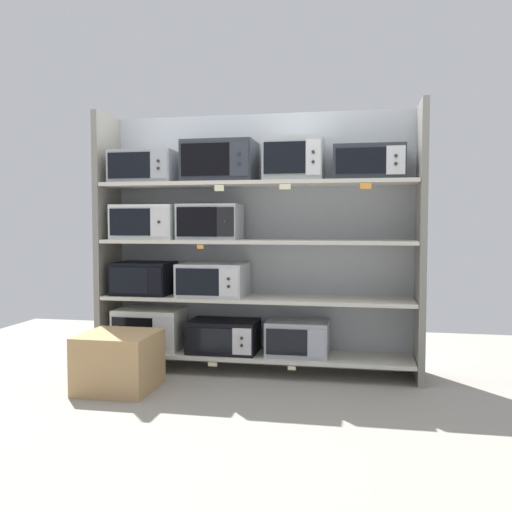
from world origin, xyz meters
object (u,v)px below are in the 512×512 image
shipping_carton (119,361)px  microwave_7 (146,168)px  microwave_3 (144,278)px  microwave_0 (149,329)px  microwave_2 (298,338)px  microwave_6 (210,222)px  microwave_9 (294,160)px  microwave_8 (220,162)px  microwave_5 (147,222)px  microwave_10 (369,163)px  microwave_4 (213,280)px  microwave_1 (223,336)px

shipping_carton → microwave_7: bearing=93.2°
microwave_7 → microwave_3: bearing=179.8°
microwave_3 → microwave_0: bearing=0.3°
microwave_2 → microwave_6: (-0.73, -0.00, 0.93)m
microwave_3 → shipping_carton: microwave_3 is taller
microwave_2 → microwave_9: (-0.03, -0.00, 1.42)m
microwave_9 → shipping_carton: microwave_9 is taller
microwave_3 → microwave_8: microwave_8 is taller
microwave_0 → shipping_carton: (0.02, -0.66, -0.12)m
microwave_5 → microwave_7: 0.45m
microwave_0 → microwave_10: bearing=-0.0°
microwave_8 → microwave_7: bearing=-180.0°
microwave_8 → microwave_10: bearing=0.0°
microwave_2 → microwave_7: bearing=-180.0°
microwave_7 → microwave_10: (1.82, 0.00, -0.00)m
microwave_4 → microwave_6: microwave_6 is taller
microwave_1 → microwave_3: microwave_3 is taller
microwave_4 → microwave_1: bearing=0.1°
microwave_5 → microwave_8: microwave_8 is taller
microwave_2 → microwave_6: size_ratio=1.00×
microwave_10 → shipping_carton: microwave_10 is taller
microwave_2 → microwave_5: size_ratio=0.93×
microwave_7 → microwave_0: bearing=1.4°
microwave_1 → microwave_4: size_ratio=1.04×
microwave_2 → shipping_carton: 1.40m
microwave_0 → microwave_4: 0.70m
microwave_5 → shipping_carton: (0.04, -0.66, -1.02)m
microwave_4 → microwave_10: (1.25, 0.00, 0.92)m
microwave_4 → microwave_9: bearing=0.0°
microwave_1 → microwave_9: microwave_9 is taller
microwave_1 → microwave_7: bearing=-180.0°
microwave_3 → microwave_2: bearing=0.0°
microwave_10 → microwave_1: bearing=-180.0°
microwave_0 → microwave_8: 1.52m
microwave_1 → microwave_8: size_ratio=0.98×
microwave_4 → shipping_carton: (-0.54, -0.66, -0.55)m
microwave_0 → microwave_3: size_ratio=1.18×
microwave_8 → microwave_9: (0.60, 0.00, 0.00)m
microwave_6 → microwave_8: (0.09, 0.00, 0.48)m
microwave_7 → shipping_carton: size_ratio=1.01×
microwave_0 → microwave_3: bearing=-179.7°
microwave_6 → microwave_8: microwave_8 is taller
microwave_2 → microwave_7: size_ratio=0.93×
microwave_9 → microwave_10: (0.58, -0.00, -0.04)m
microwave_2 → microwave_10: size_ratio=0.92×
microwave_5 → microwave_8: bearing=-0.0°
microwave_1 → microwave_10: bearing=0.0°
microwave_4 → microwave_8: microwave_8 is taller
microwave_2 → microwave_7: (-1.27, -0.00, 1.38)m
microwave_0 → microwave_8: bearing=-0.0°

